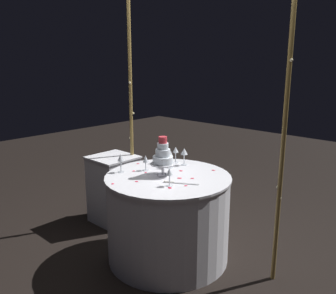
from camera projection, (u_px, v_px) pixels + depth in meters
ground_plane at (168, 256)px, 3.33m from camera, size 12.00×12.00×0.00m
decorative_arch at (195, 86)px, 3.21m from camera, size 1.81×0.06×2.48m
main_table at (168, 217)px, 3.24m from camera, size 1.11×1.11×0.79m
side_table at (114, 189)px, 3.99m from camera, size 0.46×0.46×0.75m
tiered_cake at (163, 156)px, 3.12m from camera, size 0.22×0.22×0.35m
wine_glass_0 at (160, 151)px, 3.51m from camera, size 0.06×0.06×0.16m
wine_glass_1 at (169, 173)px, 2.87m from camera, size 0.06×0.06×0.15m
wine_glass_2 at (184, 152)px, 3.44m from camera, size 0.07×0.07×0.17m
wine_glass_3 at (146, 160)px, 3.27m from camera, size 0.06×0.06×0.14m
wine_glass_4 at (176, 151)px, 3.52m from camera, size 0.06×0.06×0.16m
wine_glass_5 at (170, 154)px, 3.35m from camera, size 0.06×0.06×0.18m
wine_glass_6 at (121, 158)px, 3.22m from camera, size 0.06×0.06×0.17m
cake_knife at (179, 183)px, 2.95m from camera, size 0.27×0.16×0.01m
rose_petal_0 at (213, 170)px, 3.30m from camera, size 0.04×0.04×0.00m
rose_petal_1 at (146, 173)px, 3.23m from camera, size 0.02×0.03×0.00m
rose_petal_2 at (138, 164)px, 3.50m from camera, size 0.03×0.03×0.00m
rose_petal_3 at (180, 178)px, 3.08m from camera, size 0.05×0.05×0.00m
rose_petal_4 at (181, 171)px, 3.28m from camera, size 0.04×0.03×0.00m
rose_petal_5 at (134, 171)px, 3.27m from camera, size 0.03×0.03×0.00m
rose_petal_6 at (162, 166)px, 3.41m from camera, size 0.04×0.03×0.00m
rose_petal_7 at (113, 184)px, 2.94m from camera, size 0.04×0.04×0.00m
rose_petal_8 at (137, 181)px, 2.99m from camera, size 0.03×0.03×0.00m
rose_petal_9 at (192, 178)px, 3.07m from camera, size 0.04×0.04×0.00m
rose_petal_10 at (186, 186)px, 2.89m from camera, size 0.03×0.03×0.00m
rose_petal_11 at (170, 188)px, 2.84m from camera, size 0.04×0.04×0.00m
rose_petal_12 at (164, 161)px, 3.59m from camera, size 0.02×0.03×0.00m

